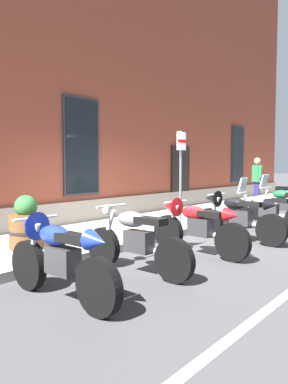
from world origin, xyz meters
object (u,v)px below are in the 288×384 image
at_px(pedestrian_striped_shirt, 257,179).
at_px(barrel_planter, 26,226).
at_px(motorcycle_silver_touring, 272,209).
at_px(motorcycle_black_sport, 235,214).
at_px(motorcycle_red_sport, 195,224).
at_px(motorcycle_blue_sport, 56,254).
at_px(parking_sign, 181,164).
at_px(motorcycle_grey_naked, 135,241).

distance_m(pedestrian_striped_shirt, barrel_planter, 9.62).
xyz_separation_m(motorcycle_silver_touring, barrel_planter, (-5.31, 2.43, 0.01)).
xyz_separation_m(motorcycle_black_sport, pedestrian_striped_shirt, (5.97, 1.98, 0.56)).
relative_size(motorcycle_red_sport, barrel_planter, 2.21).
xyz_separation_m(motorcycle_blue_sport, motorcycle_black_sport, (4.73, -0.07, 0.01)).
bearing_deg(motorcycle_blue_sport, barrel_planter, 63.33).
height_order(parking_sign, barrel_planter, parking_sign).
bearing_deg(motorcycle_grey_naked, barrel_planter, 99.90).
distance_m(motorcycle_blue_sport, pedestrian_striped_shirt, 10.89).
xyz_separation_m(motorcycle_black_sport, barrel_planter, (-3.63, 2.27, -0.02)).
relative_size(motorcycle_blue_sport, pedestrian_striped_shirt, 1.16).
bearing_deg(motorcycle_silver_touring, pedestrian_striped_shirt, 26.48).
bearing_deg(motorcycle_silver_touring, motorcycle_black_sport, 174.69).
distance_m(motorcycle_red_sport, motorcycle_black_sport, 1.60).
height_order(motorcycle_black_sport, parking_sign, parking_sign).
bearing_deg(parking_sign, motorcycle_red_sport, -141.13).
relative_size(motorcycle_black_sport, barrel_planter, 2.26).
height_order(motorcycle_red_sport, motorcycle_black_sport, motorcycle_black_sport).
xyz_separation_m(motorcycle_grey_naked, barrel_planter, (-0.38, 2.19, 0.06)).
bearing_deg(pedestrian_striped_shirt, barrel_planter, 178.26).
height_order(motorcycle_blue_sport, motorcycle_silver_touring, motorcycle_silver_touring).
bearing_deg(pedestrian_striped_shirt, motorcycle_silver_touring, -153.52).
height_order(motorcycle_grey_naked, barrel_planter, barrel_planter).
bearing_deg(motorcycle_black_sport, pedestrian_striped_shirt, 18.33).
height_order(motorcycle_blue_sport, motorcycle_red_sport, motorcycle_blue_sport).
bearing_deg(parking_sign, motorcycle_silver_touring, -54.40).
height_order(motorcycle_blue_sport, barrel_planter, barrel_planter).
xyz_separation_m(motorcycle_grey_naked, pedestrian_striped_shirt, (9.22, 1.90, 0.64)).
xyz_separation_m(pedestrian_striped_shirt, barrel_planter, (-9.60, 0.29, -0.58)).
bearing_deg(motorcycle_red_sport, motorcycle_silver_touring, -3.44).
height_order(motorcycle_black_sport, pedestrian_striped_shirt, pedestrian_striped_shirt).
xyz_separation_m(motorcycle_grey_naked, parking_sign, (3.64, 1.57, 1.16)).
xyz_separation_m(motorcycle_blue_sport, motorcycle_red_sport, (3.13, -0.03, -0.01)).
relative_size(motorcycle_red_sport, pedestrian_striped_shirt, 1.20).
distance_m(motorcycle_black_sport, motorcycle_silver_touring, 1.69).
bearing_deg(pedestrian_striped_shirt, motorcycle_red_sport, -165.65).
height_order(motorcycle_black_sport, motorcycle_silver_touring, motorcycle_silver_touring).
bearing_deg(motorcycle_red_sport, parking_sign, 38.87).
bearing_deg(motorcycle_black_sport, parking_sign, 76.56).
bearing_deg(parking_sign, barrel_planter, 171.23).
bearing_deg(motorcycle_grey_naked, motorcycle_blue_sport, -179.67).
bearing_deg(motorcycle_black_sport, motorcycle_grey_naked, 178.58).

